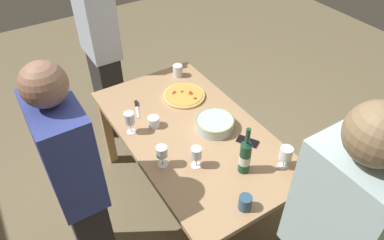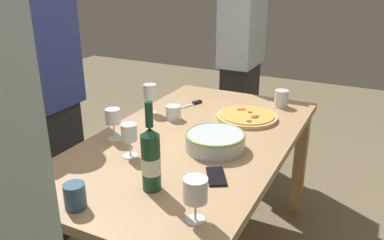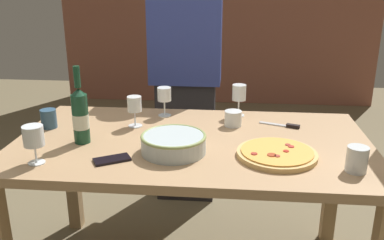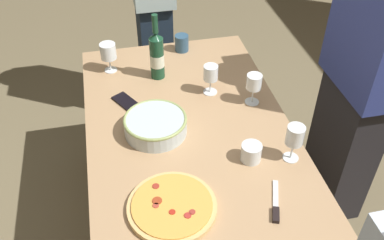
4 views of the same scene
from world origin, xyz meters
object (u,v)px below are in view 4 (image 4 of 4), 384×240
(wine_glass_far_right, at_px, (254,83))
(wine_glass_near_pizza, at_px, (108,52))
(serving_bowl, at_px, (155,124))
(person_host, at_px, (362,82))
(cell_phone, at_px, (126,102))
(wine_glass_by_bottle, at_px, (295,136))
(wine_glass_far_left, at_px, (211,74))
(wine_bottle, at_px, (157,55))
(cup_spare, at_px, (182,43))
(pizza_knife, at_px, (276,207))
(dining_table, at_px, (192,152))
(cup_amber, at_px, (251,152))
(pizza, at_px, (172,207))

(wine_glass_far_right, bearing_deg, wine_glass_near_pizza, -123.02)
(serving_bowl, height_order, person_host, person_host)
(cell_phone, bearing_deg, person_host, 140.93)
(serving_bowl, xyz_separation_m, person_host, (-0.06, 1.00, 0.03))
(wine_glass_by_bottle, height_order, wine_glass_far_left, wine_glass_by_bottle)
(wine_glass_by_bottle, bearing_deg, wine_bottle, -147.58)
(wine_glass_far_left, relative_size, cell_phone, 1.05)
(cup_spare, height_order, cell_phone, cup_spare)
(wine_glass_far_left, height_order, pizza_knife, wine_glass_far_left)
(dining_table, relative_size, cup_amber, 18.95)
(wine_glass_near_pizza, xyz_separation_m, wine_glass_far_left, (0.29, 0.46, -0.01))
(wine_glass_far_right, relative_size, pizza_knife, 0.79)
(wine_glass_far_right, bearing_deg, cup_amber, -19.08)
(dining_table, height_order, wine_bottle, wine_bottle)
(wine_bottle, relative_size, cup_amber, 4.08)
(serving_bowl, height_order, cell_phone, serving_bowl)
(pizza, relative_size, cell_phone, 2.29)
(serving_bowl, xyz_separation_m, pizza_knife, (0.50, 0.37, -0.04))
(wine_glass_far_right, xyz_separation_m, pizza_knife, (0.62, -0.11, -0.10))
(dining_table, distance_m, pizza, 0.41)
(person_host, bearing_deg, serving_bowl, -4.78)
(wine_glass_by_bottle, xyz_separation_m, cup_spare, (-0.92, -0.27, -0.08))
(dining_table, height_order, pizza, pizza)
(serving_bowl, height_order, wine_bottle, wine_bottle)
(wine_glass_by_bottle, relative_size, cup_amber, 1.99)
(wine_glass_far_left, bearing_deg, person_host, 75.95)
(serving_bowl, relative_size, wine_glass_far_right, 1.79)
(cup_amber, bearing_deg, dining_table, -131.84)
(wine_bottle, height_order, wine_glass_far_left, wine_bottle)
(wine_glass_far_right, bearing_deg, cup_spare, -156.19)
(dining_table, bearing_deg, person_host, 98.03)
(dining_table, height_order, wine_glass_far_left, wine_glass_far_left)
(dining_table, bearing_deg, wine_glass_by_bottle, 60.06)
(wine_glass_by_bottle, height_order, cup_spare, wine_glass_by_bottle)
(serving_bowl, height_order, wine_glass_far_left, wine_glass_far_left)
(cup_spare, relative_size, person_host, 0.06)
(cup_spare, distance_m, person_host, 0.96)
(pizza, height_order, wine_glass_far_left, wine_glass_far_left)
(wine_bottle, bearing_deg, cell_phone, -44.72)
(wine_glass_by_bottle, relative_size, wine_glass_far_right, 1.09)
(pizza_knife, bearing_deg, person_host, 131.37)
(pizza, xyz_separation_m, wine_bottle, (-0.85, 0.08, 0.11))
(serving_bowl, xyz_separation_m, wine_glass_near_pizza, (-0.53, -0.16, 0.07))
(dining_table, bearing_deg, wine_bottle, -171.32)
(wine_glass_far_left, xyz_separation_m, person_host, (0.17, 0.70, -0.03))
(pizza, height_order, pizza_knife, pizza)
(wine_glass_by_bottle, distance_m, pizza_knife, 0.30)
(dining_table, relative_size, wine_glass_near_pizza, 10.21)
(cup_spare, distance_m, cell_phone, 0.54)
(cup_amber, xyz_separation_m, pizza_knife, (0.26, 0.01, -0.03))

